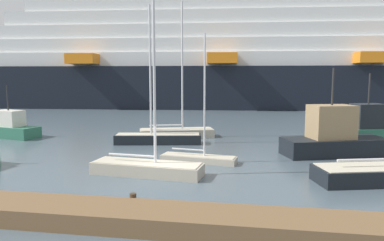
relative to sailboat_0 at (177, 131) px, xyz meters
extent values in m
plane|color=#4C5B66|center=(1.84, -11.92, -0.50)|extent=(600.00, 600.00, 0.00)
cube|color=brown|center=(1.84, -17.67, -0.19)|extent=(23.85, 1.88, 0.63)
cylinder|color=#423323|center=(1.84, -16.63, -0.12)|extent=(0.24, 0.24, 0.76)
cube|color=#BCB29E|center=(-0.01, 0.00, -0.17)|extent=(6.26, 3.51, 0.67)
cube|color=beige|center=(-0.01, 0.00, 0.19)|extent=(5.99, 3.30, 0.04)
cylinder|color=silver|center=(0.45, 0.14, 5.28)|extent=(0.14, 0.14, 10.22)
cylinder|color=silver|center=(-0.84, -0.26, 0.52)|extent=(2.61, 0.92, 0.12)
cube|color=#BCB29E|center=(0.83, -11.45, -0.20)|extent=(5.81, 2.14, 0.60)
cube|color=beige|center=(0.83, -11.45, 0.12)|extent=(5.57, 1.99, 0.04)
cylinder|color=silver|center=(1.28, -11.50, 4.78)|extent=(0.14, 0.14, 9.35)
cylinder|color=silver|center=(0.01, -11.36, 0.45)|extent=(2.55, 0.38, 0.11)
cube|color=#BCB29E|center=(3.02, -8.32, -0.32)|extent=(4.53, 1.70, 0.35)
cube|color=beige|center=(3.02, -8.32, -0.13)|extent=(4.34, 1.59, 0.04)
cylinder|color=silver|center=(3.37, -8.37, 3.35)|extent=(0.11, 0.11, 6.99)
cylinder|color=silver|center=(2.38, -8.23, 0.20)|extent=(1.98, 0.38, 0.08)
cylinder|color=silver|center=(11.44, -11.16, 0.59)|extent=(3.02, 0.92, 0.13)
cube|color=black|center=(-0.78, -3.06, -0.15)|extent=(6.49, 2.49, 0.70)
cube|color=beige|center=(-0.78, -3.06, 0.22)|extent=(6.22, 2.34, 0.04)
cylinder|color=silver|center=(-1.28, -3.15, 4.86)|extent=(0.15, 0.15, 9.34)
cylinder|color=silver|center=(0.13, -2.90, 0.55)|extent=(2.83, 0.61, 0.12)
cube|color=black|center=(11.28, -5.04, 0.04)|extent=(6.96, 4.26, 1.08)
cube|color=#A3845B|center=(10.97, -5.14, 1.63)|extent=(3.04, 2.50, 2.10)
cylinder|color=#262626|center=(10.97, -5.14, 3.83)|extent=(0.13, 0.13, 2.30)
cube|color=#2D6B51|center=(-13.88, -2.12, -0.04)|extent=(6.09, 3.18, 0.92)
cube|color=silver|center=(-13.60, -2.19, 1.07)|extent=(2.66, 1.92, 1.30)
cylinder|color=#262626|center=(-13.60, -2.19, 2.74)|extent=(0.12, 0.12, 2.04)
cube|color=#2D6B51|center=(14.26, -0.42, 0.07)|extent=(6.67, 3.87, 1.15)
cube|color=#1E2328|center=(14.56, -0.32, 1.55)|extent=(2.55, 2.10, 1.80)
cylinder|color=#262626|center=(14.56, -0.32, 3.57)|extent=(0.13, 0.13, 2.24)
cube|color=black|center=(11.50, 33.70, 2.78)|extent=(120.24, 25.62, 6.56)
cube|color=white|center=(11.50, 33.70, 7.14)|extent=(110.57, 22.90, 2.15)
cube|color=white|center=(11.50, 33.70, 9.28)|extent=(103.94, 21.53, 2.15)
cube|color=white|center=(11.50, 33.70, 11.43)|extent=(97.30, 20.15, 2.15)
cube|color=white|center=(11.50, 33.70, 13.58)|extent=(90.67, 18.78, 2.15)
cube|color=white|center=(11.50, 33.70, 15.73)|extent=(84.04, 17.41, 2.15)
cube|color=orange|center=(-19.08, 22.69, 7.14)|extent=(4.53, 3.65, 1.50)
cube|color=orange|center=(1.74, 24.26, 7.14)|extent=(4.53, 3.65, 1.50)
cube|color=orange|center=(22.57, 25.83, 7.14)|extent=(4.53, 3.65, 1.50)
camera|label=1|loc=(5.96, -28.66, 4.42)|focal=33.71mm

